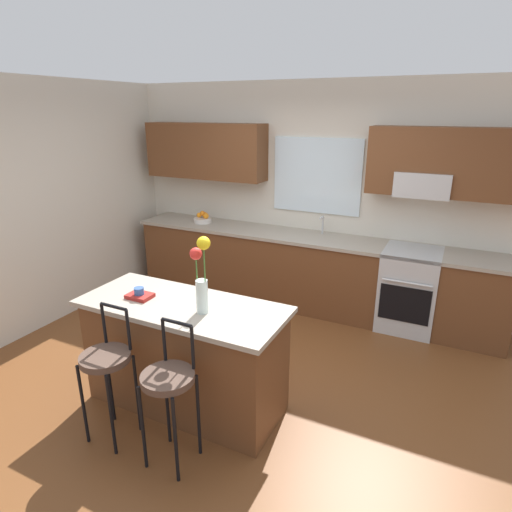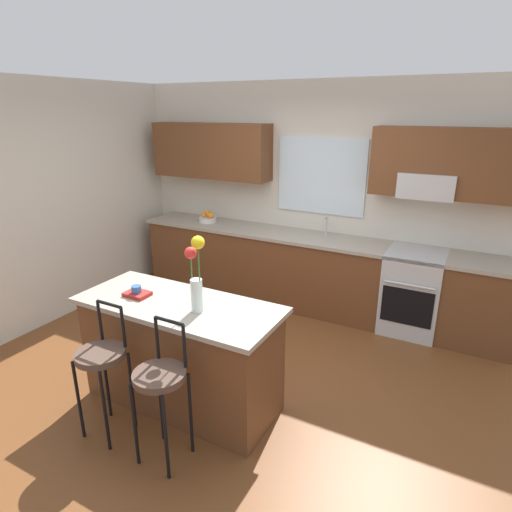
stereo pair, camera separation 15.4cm
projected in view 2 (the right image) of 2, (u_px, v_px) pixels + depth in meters
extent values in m
plane|color=brown|center=(240.00, 375.00, 4.01)|extent=(14.00, 14.00, 0.00)
cube|color=beige|center=(61.00, 202.00, 4.96)|extent=(0.12, 4.60, 2.70)
cube|color=beige|center=(322.00, 196.00, 5.28)|extent=(5.60, 0.12, 2.70)
cube|color=brown|center=(211.00, 151.00, 5.59)|extent=(1.65, 0.34, 0.70)
cube|color=brown|center=(456.00, 164.00, 4.27)|extent=(1.65, 0.34, 0.70)
cube|color=silver|center=(321.00, 176.00, 5.14)|extent=(1.10, 0.03, 0.90)
cube|color=#B7BABC|center=(427.00, 185.00, 4.43)|extent=(0.56, 0.36, 0.26)
cube|color=brown|center=(308.00, 273.00, 5.28)|extent=(4.50, 0.60, 0.88)
cube|color=#9E9384|center=(310.00, 238.00, 5.13)|extent=(4.56, 0.64, 0.04)
cube|color=#B7BABC|center=(321.00, 244.00, 5.08)|extent=(0.54, 0.38, 0.11)
cylinder|color=#B7BABC|center=(326.00, 226.00, 5.16)|extent=(0.02, 0.02, 0.22)
cylinder|color=#B7BABC|center=(325.00, 218.00, 5.07)|extent=(0.02, 0.12, 0.02)
cube|color=#B7BABC|center=(412.00, 292.00, 4.71)|extent=(0.60, 0.60, 0.92)
cube|color=black|center=(407.00, 307.00, 4.48)|extent=(0.52, 0.02, 0.40)
cylinder|color=#B7BABC|center=(409.00, 285.00, 4.37)|extent=(0.50, 0.02, 0.02)
cube|color=brown|center=(181.00, 356.00, 3.52)|extent=(1.60, 0.62, 0.88)
cube|color=#9E9384|center=(178.00, 305.00, 3.37)|extent=(1.68, 0.70, 0.04)
cylinder|color=black|center=(79.00, 400.00, 3.15)|extent=(0.02, 0.02, 0.66)
cylinder|color=black|center=(105.00, 412.00, 3.03)|extent=(0.02, 0.02, 0.66)
cylinder|color=black|center=(106.00, 381.00, 3.38)|extent=(0.02, 0.02, 0.66)
cylinder|color=black|center=(132.00, 391.00, 3.26)|extent=(0.02, 0.02, 0.66)
cylinder|color=#4C382D|center=(100.00, 354.00, 3.09)|extent=(0.36, 0.36, 0.05)
cylinder|color=black|center=(100.00, 320.00, 3.19)|extent=(0.02, 0.02, 0.32)
cylinder|color=black|center=(123.00, 327.00, 3.09)|extent=(0.02, 0.02, 0.32)
cylinder|color=black|center=(109.00, 304.00, 3.09)|extent=(0.23, 0.02, 0.02)
cylinder|color=black|center=(135.00, 425.00, 2.91)|extent=(0.02, 0.02, 0.66)
cylinder|color=black|center=(166.00, 438.00, 2.79)|extent=(0.02, 0.02, 0.66)
cylinder|color=black|center=(161.00, 402.00, 3.13)|extent=(0.02, 0.02, 0.66)
cylinder|color=black|center=(191.00, 414.00, 3.01)|extent=(0.02, 0.02, 0.66)
cylinder|color=#4C382D|center=(159.00, 376.00, 2.84)|extent=(0.36, 0.36, 0.05)
cylinder|color=black|center=(157.00, 338.00, 2.95)|extent=(0.02, 0.02, 0.32)
cylinder|color=black|center=(184.00, 346.00, 2.84)|extent=(0.02, 0.02, 0.32)
cylinder|color=black|center=(169.00, 321.00, 2.84)|extent=(0.23, 0.02, 0.02)
cylinder|color=silver|center=(197.00, 296.00, 3.18)|extent=(0.09, 0.09, 0.26)
cylinder|color=#3D722D|center=(199.00, 274.00, 3.10)|extent=(0.01, 0.01, 0.47)
sphere|color=yellow|center=(198.00, 242.00, 3.02)|extent=(0.10, 0.10, 0.10)
cylinder|color=#3D722D|center=(192.00, 277.00, 3.17)|extent=(0.01, 0.01, 0.38)
sphere|color=red|center=(191.00, 253.00, 3.10)|extent=(0.09, 0.09, 0.09)
cylinder|color=#33518C|center=(137.00, 291.00, 3.47)|extent=(0.08, 0.08, 0.09)
cube|color=maroon|center=(137.00, 294.00, 3.49)|extent=(0.20, 0.15, 0.03)
cylinder|color=silver|center=(208.00, 220.00, 5.77)|extent=(0.24, 0.24, 0.06)
sphere|color=orange|center=(211.00, 215.00, 5.73)|extent=(0.08, 0.08, 0.08)
sphere|color=orange|center=(210.00, 214.00, 5.80)|extent=(0.07, 0.07, 0.07)
sphere|color=orange|center=(204.00, 215.00, 5.78)|extent=(0.07, 0.07, 0.07)
sphere|color=orange|center=(207.00, 213.00, 5.74)|extent=(0.07, 0.07, 0.07)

